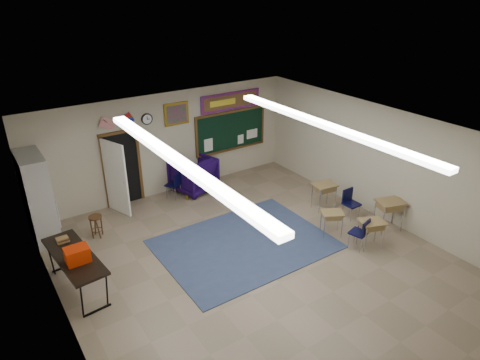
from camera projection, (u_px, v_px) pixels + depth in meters
floor at (257, 263)px, 9.68m from camera, size 9.00×9.00×0.00m
back_wall at (167, 144)px, 12.42m from camera, size 8.00×0.04×3.00m
front_wall at (459, 340)px, 5.67m from camera, size 8.00×0.04×3.00m
left_wall at (62, 270)px, 7.02m from camera, size 0.04×9.00×3.00m
right_wall at (383, 164)px, 11.07m from camera, size 0.04×9.00×3.00m
ceiling at (260, 138)px, 8.40m from camera, size 8.00×9.00×0.04m
area_rug at (244, 244)px, 10.38m from camera, size 4.00×3.00×0.02m
fluorescent_strips at (260, 141)px, 8.43m from camera, size 3.86×6.00×0.10m
doorway at (120, 171)px, 11.73m from camera, size 1.10×0.89×2.16m
chalkboard at (231, 132)px, 13.52m from camera, size 2.55×0.14×1.30m
bulletin_board at (231, 101)px, 13.10m from camera, size 2.10×0.05×0.55m
framed_art_print at (176, 114)px, 12.21m from camera, size 0.75×0.05×0.65m
wall_clock at (147, 119)px, 11.75m from camera, size 0.32×0.05×0.32m
wall_flags at (117, 120)px, 11.25m from camera, size 1.16×0.06×0.70m
storage_cabinet at (38, 198)px, 10.22m from camera, size 0.59×1.25×2.20m
wingback_armchair at (193, 174)px, 12.84m from camera, size 1.38×1.40×1.04m
student_chair_reading at (173, 185)px, 12.45m from camera, size 0.55×0.55×0.80m
student_chair_desk_a at (358, 233)px, 10.09m from camera, size 0.49×0.49×0.79m
student_chair_desk_b at (351, 205)px, 11.35m from camera, size 0.41×0.41×0.81m
student_desk_front_left at (332, 222)px, 10.63m from camera, size 0.66×0.61×0.64m
student_desk_front_right at (324, 195)px, 11.83m from camera, size 0.70×0.56×0.76m
student_desk_back_left at (371, 233)px, 10.13m from camera, size 0.70×0.61×0.70m
student_desk_back_right at (389, 213)px, 10.84m from camera, size 0.79×0.69×0.80m
folding_table at (77, 270)px, 8.71m from camera, size 0.86×2.07×1.15m
wooden_stool at (97, 226)px, 10.57m from camera, size 0.33×0.33×0.58m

